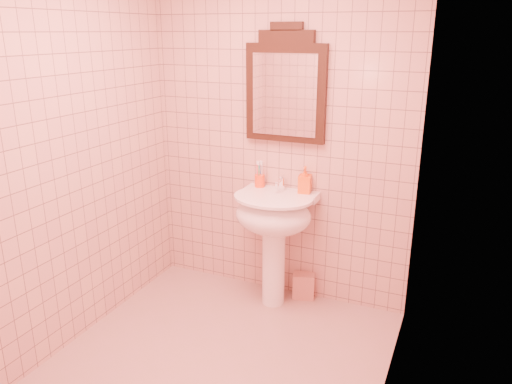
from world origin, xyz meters
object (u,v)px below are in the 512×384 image
at_px(pedestal_sink, 274,222).
at_px(towel, 304,286).
at_px(toothbrush_cup, 260,181).
at_px(soap_dispenser, 305,180).
at_px(mirror, 286,88).

relative_size(pedestal_sink, towel, 4.31).
distance_m(toothbrush_cup, soap_dispenser, 0.36).
bearing_deg(soap_dispenser, pedestal_sink, -146.91).
bearing_deg(mirror, towel, -9.69).
bearing_deg(soap_dispenser, mirror, 157.63).
xyz_separation_m(toothbrush_cup, towel, (0.37, 0.01, -0.81)).
relative_size(toothbrush_cup, towel, 0.87).
distance_m(toothbrush_cup, towel, 0.89).
xyz_separation_m(mirror, toothbrush_cup, (-0.18, -0.04, -0.69)).
bearing_deg(pedestal_sink, soap_dispenser, 42.24).
bearing_deg(toothbrush_cup, mirror, 12.35).
bearing_deg(towel, pedestal_sink, -138.41).
xyz_separation_m(pedestal_sink, toothbrush_cup, (-0.18, 0.16, 0.25)).
bearing_deg(mirror, soap_dispenser, -13.22).
height_order(mirror, toothbrush_cup, mirror).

